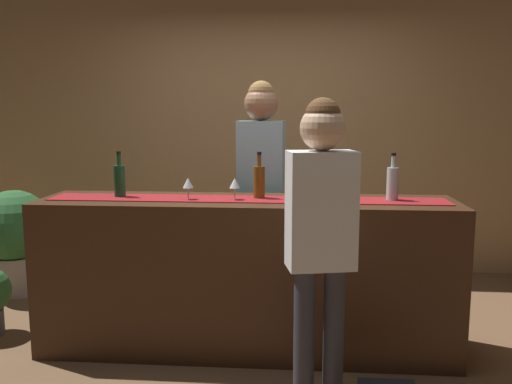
# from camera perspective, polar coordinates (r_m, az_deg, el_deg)

# --- Properties ---
(ground_plane) EXTENTS (10.00, 10.00, 0.00)m
(ground_plane) POSITION_cam_1_polar(r_m,az_deg,el_deg) (3.71, -1.01, -16.24)
(ground_plane) COLOR brown
(back_wall) EXTENTS (6.00, 0.12, 2.90)m
(back_wall) POSITION_cam_1_polar(r_m,az_deg,el_deg) (5.26, 1.00, 7.39)
(back_wall) COLOR tan
(back_wall) RESTS_ON ground
(bar_counter) EXTENTS (2.68, 0.60, 1.00)m
(bar_counter) POSITION_cam_1_polar(r_m,az_deg,el_deg) (3.53, -1.03, -8.85)
(bar_counter) COLOR #3D2314
(bar_counter) RESTS_ON ground
(counter_runner_cloth) EXTENTS (2.54, 0.28, 0.01)m
(counter_runner_cloth) POSITION_cam_1_polar(r_m,az_deg,el_deg) (3.41, -1.05, -0.77)
(counter_runner_cloth) COLOR maroon
(counter_runner_cloth) RESTS_ON bar_counter
(wine_bottle_green) EXTENTS (0.07, 0.07, 0.30)m
(wine_bottle_green) POSITION_cam_1_polar(r_m,az_deg,el_deg) (3.61, -14.37, 1.24)
(wine_bottle_green) COLOR #194723
(wine_bottle_green) RESTS_ON bar_counter
(wine_bottle_amber) EXTENTS (0.07, 0.07, 0.30)m
(wine_bottle_amber) POSITION_cam_1_polar(r_m,az_deg,el_deg) (3.44, 0.34, 1.16)
(wine_bottle_amber) COLOR brown
(wine_bottle_amber) RESTS_ON bar_counter
(wine_bottle_clear) EXTENTS (0.07, 0.07, 0.30)m
(wine_bottle_clear) POSITION_cam_1_polar(r_m,az_deg,el_deg) (3.46, 14.39, 0.95)
(wine_bottle_clear) COLOR #B2C6C1
(wine_bottle_clear) RESTS_ON bar_counter
(wine_glass_near_customer) EXTENTS (0.07, 0.07, 0.14)m
(wine_glass_near_customer) POSITION_cam_1_polar(r_m,az_deg,el_deg) (3.37, -2.29, 0.87)
(wine_glass_near_customer) COLOR silver
(wine_glass_near_customer) RESTS_ON bar_counter
(wine_glass_mid_counter) EXTENTS (0.07, 0.07, 0.14)m
(wine_glass_mid_counter) POSITION_cam_1_polar(r_m,az_deg,el_deg) (3.41, -7.28, 0.89)
(wine_glass_mid_counter) COLOR silver
(wine_glass_mid_counter) RESTS_ON bar_counter
(bartender) EXTENTS (0.36, 0.25, 1.78)m
(bartender) POSITION_cam_1_polar(r_m,az_deg,el_deg) (3.97, 0.54, 2.18)
(bartender) COLOR #26262B
(bartender) RESTS_ON ground
(customer_sipping) EXTENTS (0.37, 0.27, 1.63)m
(customer_sipping) POSITION_cam_1_polar(r_m,az_deg,el_deg) (2.74, 6.95, -3.26)
(customer_sipping) COLOR #33333D
(customer_sipping) RESTS_ON ground
(potted_plant_tall) EXTENTS (0.62, 0.62, 0.90)m
(potted_plant_tall) POSITION_cam_1_polar(r_m,az_deg,el_deg) (5.03, -24.37, -4.12)
(potted_plant_tall) COLOR #9E9389
(potted_plant_tall) RESTS_ON ground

